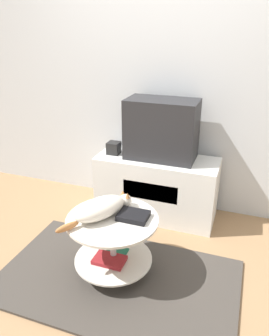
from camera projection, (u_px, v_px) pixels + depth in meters
name	position (u px, v px, depth m)	size (l,w,h in m)	color
ground_plane	(117.00, 281.00, 2.39)	(12.00, 12.00, 0.00)	#93704C
wall_back	(168.00, 74.00, 2.96)	(8.00, 0.05, 2.60)	silver
rug	(117.00, 280.00, 2.38)	(1.71, 1.02, 0.02)	#3D3833
tv_stand	(157.00, 187.00, 3.11)	(1.12, 0.44, 0.59)	silver
tv	(161.00, 129.00, 2.90)	(0.62, 0.34, 0.53)	#232326
speaker	(114.00, 148.00, 3.07)	(0.11, 0.11, 0.11)	black
coffee_table	(113.00, 239.00, 2.34)	(0.65, 0.65, 0.46)	#B2B2B7
dvd_box	(133.00, 216.00, 2.27)	(0.21, 0.16, 0.04)	black
cat	(101.00, 208.00, 2.27)	(0.37, 0.55, 0.14)	silver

